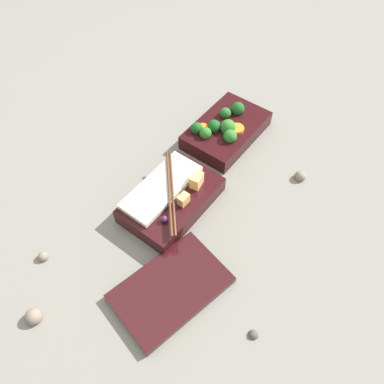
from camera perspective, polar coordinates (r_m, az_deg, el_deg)
ground_plane at (r=0.88m, az=1.05°, el=4.40°), size 3.00×3.00×0.00m
bento_tray_vegetable at (r=0.93m, az=5.02°, el=9.54°), size 0.21×0.13×0.07m
bento_tray_rice at (r=0.79m, az=-3.29°, el=-0.91°), size 0.21×0.15×0.07m
bento_lid at (r=0.71m, az=-3.22°, el=-14.45°), size 0.23×0.17×0.02m
pebble_0 at (r=0.88m, az=16.13°, el=2.30°), size 0.03×0.03×0.03m
pebble_1 at (r=0.74m, az=-22.98°, el=-17.09°), size 0.03×0.03×0.03m
pebble_2 at (r=0.69m, az=9.35°, el=-20.60°), size 0.02×0.02×0.02m
pebble_3 at (r=0.79m, az=-21.73°, el=-9.14°), size 0.02×0.02×0.02m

